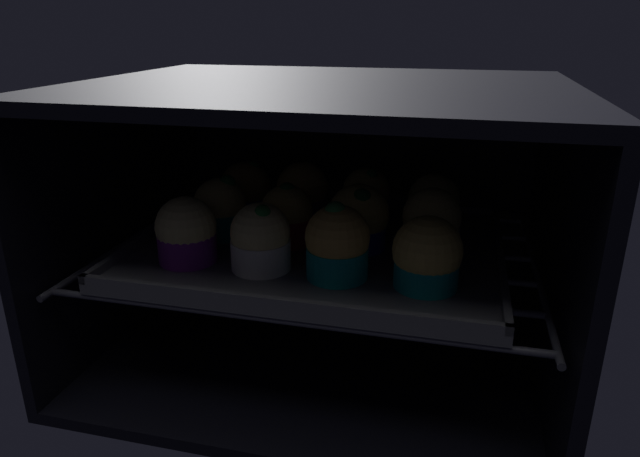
% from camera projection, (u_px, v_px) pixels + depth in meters
% --- Properties ---
extents(oven_cavity, '(0.59, 0.47, 0.37)m').
position_uv_depth(oven_cavity, '(330.00, 217.00, 0.78)').
color(oven_cavity, black).
rests_on(oven_cavity, ground).
extents(oven_rack, '(0.55, 0.42, 0.01)m').
position_uv_depth(oven_rack, '(322.00, 251.00, 0.75)').
color(oven_rack, '#42424C').
rests_on(oven_rack, oven_cavity).
extents(baking_tray, '(0.46, 0.36, 0.02)m').
position_uv_depth(baking_tray, '(320.00, 248.00, 0.74)').
color(baking_tray, '#4C4C51').
rests_on(baking_tray, oven_rack).
extents(muffin_row0_col0, '(0.07, 0.07, 0.08)m').
position_uv_depth(muffin_row0_col0, '(186.00, 233.00, 0.67)').
color(muffin_row0_col0, '#7A238C').
rests_on(muffin_row0_col0, baking_tray).
extents(muffin_row0_col1, '(0.07, 0.07, 0.08)m').
position_uv_depth(muffin_row0_col1, '(261.00, 239.00, 0.65)').
color(muffin_row0_col1, silver).
rests_on(muffin_row0_col1, baking_tray).
extents(muffin_row0_col2, '(0.07, 0.07, 0.09)m').
position_uv_depth(muffin_row0_col2, '(337.00, 244.00, 0.63)').
color(muffin_row0_col2, '#0C8C84').
rests_on(muffin_row0_col2, baking_tray).
extents(muffin_row0_col3, '(0.08, 0.08, 0.08)m').
position_uv_depth(muffin_row0_col3, '(427.00, 256.00, 0.61)').
color(muffin_row0_col3, '#0C8C84').
rests_on(muffin_row0_col3, baking_tray).
extents(muffin_row1_col0, '(0.07, 0.07, 0.08)m').
position_uv_depth(muffin_row1_col0, '(220.00, 210.00, 0.76)').
color(muffin_row1_col0, '#0C8C84').
rests_on(muffin_row1_col0, baking_tray).
extents(muffin_row1_col1, '(0.07, 0.07, 0.08)m').
position_uv_depth(muffin_row1_col1, '(287.00, 217.00, 0.73)').
color(muffin_row1_col1, red).
rests_on(muffin_row1_col1, baking_tray).
extents(muffin_row1_col2, '(0.08, 0.08, 0.08)m').
position_uv_depth(muffin_row1_col2, '(359.00, 219.00, 0.71)').
color(muffin_row1_col2, '#1928B7').
rests_on(muffin_row1_col2, baking_tray).
extents(muffin_row1_col3, '(0.07, 0.07, 0.08)m').
position_uv_depth(muffin_row1_col3, '(431.00, 224.00, 0.69)').
color(muffin_row1_col3, silver).
rests_on(muffin_row1_col3, baking_tray).
extents(muffin_row2_col0, '(0.08, 0.08, 0.08)m').
position_uv_depth(muffin_row2_col0, '(246.00, 191.00, 0.84)').
color(muffin_row2_col0, '#1928B7').
rests_on(muffin_row2_col0, baking_tray).
extents(muffin_row2_col1, '(0.07, 0.07, 0.08)m').
position_uv_depth(muffin_row2_col1, '(302.00, 194.00, 0.82)').
color(muffin_row2_col1, '#7A238C').
rests_on(muffin_row2_col1, baking_tray).
extents(muffin_row2_col2, '(0.07, 0.07, 0.08)m').
position_uv_depth(muffin_row2_col2, '(366.00, 198.00, 0.80)').
color(muffin_row2_col2, '#1928B7').
rests_on(muffin_row2_col2, baking_tray).
extents(muffin_row2_col3, '(0.07, 0.07, 0.08)m').
position_uv_depth(muffin_row2_col3, '(433.00, 205.00, 0.78)').
color(muffin_row2_col3, '#1928B7').
rests_on(muffin_row2_col3, baking_tray).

